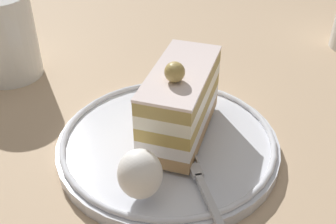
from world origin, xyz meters
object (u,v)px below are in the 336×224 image
Objects in this scene: cake_slice at (180,102)px; fork at (203,186)px; drink_glass_far at (5,42)px; whipped_cream_dollop at (140,174)px; dessert_plate at (168,143)px.

cake_slice reaches higher than fork.
drink_glass_far is at bearing -118.80° from cake_slice.
fork is (-0.01, 0.05, -0.02)m from whipped_cream_dollop.
fork is (0.07, 0.04, 0.01)m from dessert_plate.
dessert_plate is 1.83× the size of fork.
whipped_cream_dollop is at bearing 43.34° from drink_glass_far.
drink_glass_far is (-0.22, -0.20, 0.01)m from whipped_cream_dollop.
whipped_cream_dollop is at bearing -17.27° from cake_slice.
whipped_cream_dollop is (0.09, -0.03, -0.01)m from cake_slice.
whipped_cream_dollop is 0.30m from drink_glass_far.
cake_slice is 1.05× the size of fork.
whipped_cream_dollop reaches higher than fork.
dessert_plate is 0.26m from drink_glass_far.
dessert_plate is 0.05m from cake_slice.
fork is (0.08, 0.03, -0.03)m from cake_slice.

